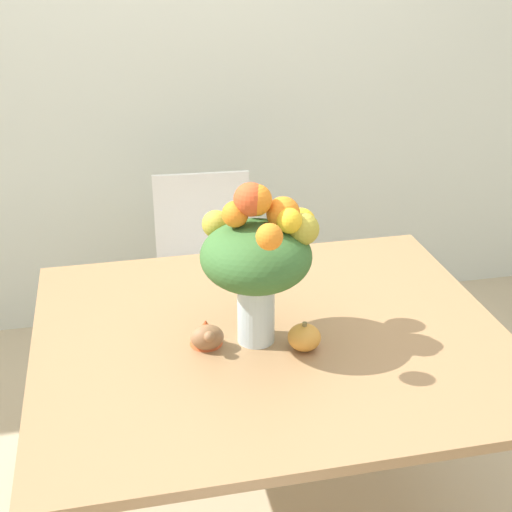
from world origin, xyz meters
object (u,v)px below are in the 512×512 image
at_px(flower_vase, 259,255).
at_px(dining_chair_near_window, 206,278).
at_px(pumpkin, 304,337).
at_px(turkey_figurine, 206,334).

xyz_separation_m(flower_vase, dining_chair_near_window, (-0.01, 0.96, -0.56)).
xyz_separation_m(flower_vase, pumpkin, (0.11, -0.08, -0.23)).
relative_size(turkey_figurine, dining_chair_near_window, 0.14).
distance_m(turkey_figurine, dining_chair_near_window, 1.03).
height_order(flower_vase, pumpkin, flower_vase).
xyz_separation_m(turkey_figurine, dining_chair_near_window, (0.14, 0.97, -0.33)).
bearing_deg(dining_chair_near_window, flower_vase, -85.87).
height_order(flower_vase, turkey_figurine, flower_vase).
relative_size(flower_vase, turkey_figurine, 3.79).
xyz_separation_m(pumpkin, turkey_figurine, (-0.26, 0.07, 0.00)).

